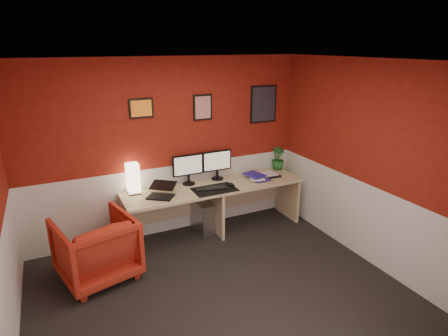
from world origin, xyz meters
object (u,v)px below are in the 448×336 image
potted_plant (278,158)px  laptop (160,190)px  zen_tray (267,175)px  armchair (96,248)px  shoji_lamp (133,179)px  monitor_left (188,165)px  desk (215,209)px  monitor_right (217,161)px  pc_tower (202,216)px

potted_plant → laptop: bearing=-171.4°
zen_tray → armchair: size_ratio=0.42×
shoji_lamp → monitor_left: (0.79, 0.00, 0.09)m
laptop → potted_plant: bearing=46.2°
desk → shoji_lamp: bearing=168.7°
potted_plant → armchair: potted_plant is taller
desk → laptop: laptop is taller
monitor_right → armchair: monitor_right is taller
shoji_lamp → monitor_left: monitor_left is taller
desk → shoji_lamp: (-1.10, 0.22, 0.56)m
zen_tray → potted_plant: (0.33, 0.22, 0.17)m
armchair → monitor_left: bearing=-169.9°
pc_tower → armchair: (-1.56, -0.56, 0.16)m
armchair → monitor_right: bearing=-175.0°
monitor_right → potted_plant: (1.07, -0.00, -0.11)m
shoji_lamp → laptop: size_ratio=1.21×
laptop → monitor_right: bearing=55.4°
monitor_left → armchair: (-1.40, -0.63, -0.64)m
monitor_right → armchair: size_ratio=0.69×
laptop → desk: bearing=42.9°
laptop → zen_tray: laptop is taller
monitor_left → potted_plant: bearing=0.4°
potted_plant → armchair: (-2.92, -0.64, -0.53)m
laptop → armchair: laptop is taller
zen_tray → potted_plant: bearing=33.8°
desk → pc_tower: bearing=134.2°
laptop → monitor_left: (0.51, 0.30, 0.18)m
zen_tray → pc_tower: zen_tray is taller
laptop → zen_tray: bearing=40.5°
shoji_lamp → potted_plant: bearing=0.3°
potted_plant → armchair: 3.04m
potted_plant → monitor_right: bearing=180.0°
laptop → potted_plant: 2.05m
monitor_left → laptop: bearing=-149.6°
laptop → zen_tray: (1.70, 0.09, -0.09)m
pc_tower → potted_plant: bearing=-2.9°
shoji_lamp → monitor_right: size_ratio=0.69×
shoji_lamp → monitor_left: size_ratio=0.69×
laptop → zen_tray: size_ratio=0.94×
desk → laptop: 0.95m
laptop → pc_tower: (0.67, 0.23, -0.61)m
laptop → armchair: 1.06m
zen_tray → armchair: bearing=-170.8°
monitor_right → pc_tower: bearing=-164.1°
zen_tray → laptop: bearing=-177.1°
shoji_lamp → pc_tower: size_ratio=0.89×
desk → laptop: size_ratio=7.88×
pc_tower → shoji_lamp: bearing=169.4°
monitor_left → armchair: size_ratio=0.69×
monitor_left → potted_plant: size_ratio=1.59×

